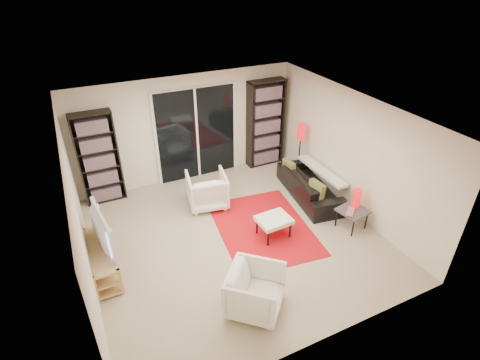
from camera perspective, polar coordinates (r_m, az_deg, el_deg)
name	(u,v)px	position (r m, az deg, el deg)	size (l,w,h in m)	color
floor	(235,236)	(7.06, -0.79, -8.58)	(5.00, 5.00, 0.00)	#BEAD93
wall_back	(187,129)	(8.46, -8.05, 7.72)	(5.00, 0.02, 2.40)	#EEE5CB
wall_front	(323,280)	(4.68, 12.50, -14.61)	(5.00, 0.02, 2.40)	#EEE5CB
wall_left	(78,220)	(5.95, -23.40, -5.55)	(0.02, 5.00, 2.40)	#EEE5CB
wall_right	(351,153)	(7.62, 16.51, 3.99)	(0.02, 5.00, 2.40)	#EEE5CB
ceiling	(234,115)	(5.83, -0.96, 9.94)	(5.00, 5.00, 0.02)	white
sliding_door	(197,134)	(8.54, -6.62, 6.96)	(1.92, 0.08, 2.16)	white
bookshelf_left	(99,159)	(8.10, -20.73, 3.07)	(0.80, 0.30, 1.95)	black
bookshelf_right	(266,124)	(9.07, 3.92, 8.56)	(0.90, 0.30, 2.10)	black
tv_stand	(102,259)	(6.60, -20.24, -11.23)	(0.42, 1.31, 0.50)	tan
tv	(97,232)	(6.26, -20.97, -7.40)	(1.10, 0.14, 0.63)	black
rug	(263,227)	(7.27, 3.51, -7.22)	(1.67, 2.26, 0.01)	red
sofa	(310,185)	(8.16, 10.60, -0.72)	(1.92, 0.75, 0.56)	black
armchair_back	(207,190)	(7.72, -5.04, -1.50)	(0.77, 0.80, 0.73)	white
armchair_front	(255,291)	(5.61, 2.36, -16.53)	(0.76, 0.78, 0.71)	white
ottoman	(274,221)	(6.89, 5.18, -6.17)	(0.62, 0.52, 0.40)	white
side_table	(353,212)	(7.38, 16.78, -4.67)	(0.58, 0.58, 0.40)	#46464B
laptop	(353,212)	(7.26, 16.85, -4.76)	(0.32, 0.21, 0.03)	silver
table_lamp	(357,198)	(7.38, 17.33, -2.64)	(0.16, 0.16, 0.37)	red
floor_lamp	(301,137)	(8.52, 9.23, 6.42)	(0.20, 0.20, 1.33)	black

